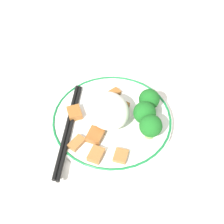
{
  "coord_description": "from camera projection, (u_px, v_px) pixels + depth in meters",
  "views": [
    {
      "loc": [
        -0.14,
        -0.39,
        0.53
      ],
      "look_at": [
        0.0,
        0.0,
        0.03
      ],
      "focal_mm": 50.0,
      "sensor_mm": 36.0,
      "label": 1
    }
  ],
  "objects": [
    {
      "name": "broccoli_back_left",
      "position": [
        151.0,
        126.0,
        0.61
      ],
      "size": [
        0.05,
        0.05,
        0.06
      ],
      "color": "#7FB756",
      "rests_on": "plate"
    },
    {
      "name": "meat_near_left",
      "position": [
        97.0,
        111.0,
        0.66
      ],
      "size": [
        0.04,
        0.04,
        0.01
      ],
      "color": "brown",
      "rests_on": "plate"
    },
    {
      "name": "plate",
      "position": [
        112.0,
        120.0,
        0.66
      ],
      "size": [
        0.25,
        0.25,
        0.02
      ],
      "color": "white",
      "rests_on": "ground_plane"
    },
    {
      "name": "meat_mid_left",
      "position": [
        77.0,
        143.0,
        0.61
      ],
      "size": [
        0.04,
        0.04,
        0.01
      ],
      "color": "#9E6633",
      "rests_on": "plate"
    },
    {
      "name": "ground_plane",
      "position": [
        112.0,
        122.0,
        0.67
      ],
      "size": [
        3.0,
        3.0,
        0.0
      ],
      "primitive_type": "plane",
      "color": "silver"
    },
    {
      "name": "rice_mound",
      "position": [
        108.0,
        110.0,
        0.64
      ],
      "size": [
        0.08,
        0.09,
        0.06
      ],
      "color": "white",
      "rests_on": "plate"
    },
    {
      "name": "meat_near_back",
      "position": [
        95.0,
        135.0,
        0.62
      ],
      "size": [
        0.05,
        0.05,
        0.01
      ],
      "color": "brown",
      "rests_on": "plate"
    },
    {
      "name": "meat_near_right",
      "position": [
        120.0,
        108.0,
        0.67
      ],
      "size": [
        0.05,
        0.04,
        0.01
      ],
      "color": "brown",
      "rests_on": "plate"
    },
    {
      "name": "chopsticks",
      "position": [
        68.0,
        128.0,
        0.64
      ],
      "size": [
        0.12,
        0.22,
        0.01
      ],
      "color": "black",
      "rests_on": "plate"
    },
    {
      "name": "meat_far_scatter",
      "position": [
        96.0,
        155.0,
        0.59
      ],
      "size": [
        0.04,
        0.04,
        0.01
      ],
      "color": "#9E6633",
      "rests_on": "plate"
    },
    {
      "name": "broccoli_back_center",
      "position": [
        145.0,
        113.0,
        0.63
      ],
      "size": [
        0.05,
        0.05,
        0.05
      ],
      "color": "#7FB756",
      "rests_on": "plate"
    },
    {
      "name": "meat_mid_right",
      "position": [
        114.0,
        93.0,
        0.7
      ],
      "size": [
        0.03,
        0.03,
        0.01
      ],
      "color": "#995B28",
      "rests_on": "plate"
    },
    {
      "name": "broccoli_back_right",
      "position": [
        150.0,
        100.0,
        0.66
      ],
      "size": [
        0.04,
        0.04,
        0.05
      ],
      "color": "#7FB756",
      "rests_on": "plate"
    },
    {
      "name": "meat_on_rice_edge",
      "position": [
        74.0,
        113.0,
        0.66
      ],
      "size": [
        0.03,
        0.03,
        0.01
      ],
      "color": "#995B28",
      "rests_on": "plate"
    },
    {
      "name": "meat_near_front",
      "position": [
        121.0,
        156.0,
        0.59
      ],
      "size": [
        0.04,
        0.04,
        0.01
      ],
      "color": "#9E6633",
      "rests_on": "plate"
    }
  ]
}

